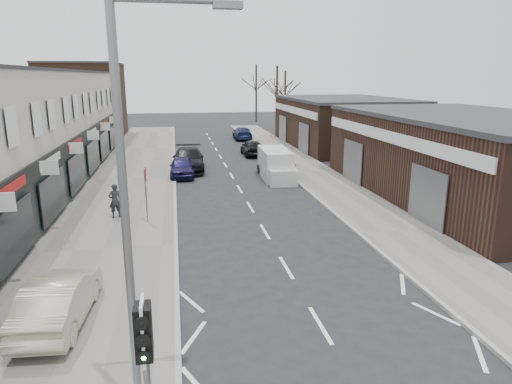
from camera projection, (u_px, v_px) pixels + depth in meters
name	position (u px, v px, depth m)	size (l,w,h in m)	color
ground	(346.00, 369.00, 10.78)	(160.00, 160.00, 0.00)	black
pavement_left	(132.00, 179.00, 30.62)	(5.50, 64.00, 0.12)	slate
pavement_right	(311.00, 172.00, 32.73)	(3.50, 64.00, 0.12)	slate
shop_terrace_left	(3.00, 133.00, 26.23)	(8.00, 41.00, 7.10)	#BBB5AA
brick_block_far	(85.00, 102.00, 50.45)	(8.00, 10.00, 8.00)	#442A1D
right_unit_near	(469.00, 158.00, 25.70)	(10.00, 18.00, 4.50)	#342117
right_unit_far	(342.00, 123.00, 44.79)	(10.00, 16.00, 4.50)	#342117
tree_far_a	(277.00, 131.00, 58.11)	(3.60, 3.60, 8.00)	#382D26
tree_far_b	(285.00, 126.00, 64.26)	(3.60, 3.60, 7.50)	#382D26
tree_far_c	(256.00, 122.00, 69.48)	(3.60, 3.60, 8.50)	#382D26
traffic_light	(145.00, 345.00, 7.52)	(0.28, 0.60, 3.10)	slate
street_lamp	(134.00, 198.00, 8.11)	(2.23, 0.22, 8.00)	slate
warning_sign	(146.00, 178.00, 20.82)	(0.12, 0.80, 2.70)	slate
white_van	(276.00, 165.00, 30.72)	(1.95, 5.11, 1.97)	silver
sedan_on_pavement	(59.00, 299.00, 12.46)	(1.43, 4.11, 1.35)	#B1A78D
pedestrian	(115.00, 201.00, 21.79)	(0.60, 0.40, 1.65)	black
parked_car_left_a	(182.00, 167.00, 31.36)	(1.61, 4.01, 1.36)	#16133E
parked_car_left_b	(188.00, 159.00, 33.41)	(2.27, 5.58, 1.62)	black
parked_car_right_a	(279.00, 161.00, 32.75)	(1.66, 4.76, 1.57)	silver
parked_car_right_b	(252.00, 148.00, 39.73)	(1.64, 4.08, 1.39)	black
parked_car_right_c	(242.00, 133.00, 50.04)	(1.89, 4.65, 1.35)	#151F42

